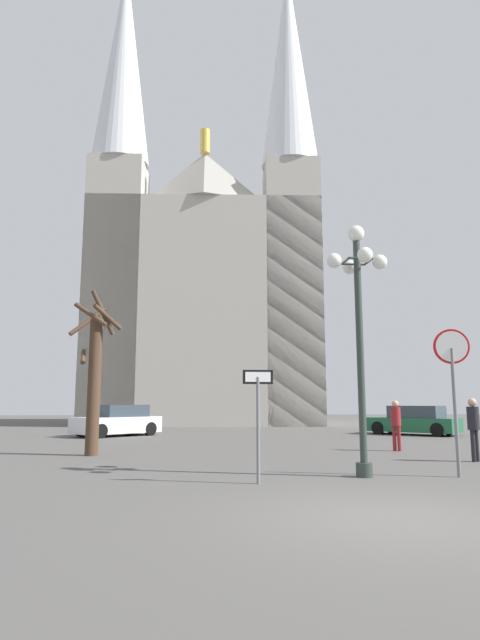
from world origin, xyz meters
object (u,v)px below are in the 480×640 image
cathedral (206,280)px  bare_tree (94,376)px  parked_car_far_green (414,421)px  pedestrian_walking (396,420)px  one_way_arrow_sign (258,410)px  pedestrian_standing (473,423)px  street_lamp (359,309)px  stop_sign (453,372)px  parked_car_near_white (117,421)px

cathedral → bare_tree: bearing=-100.7°
parked_car_far_green → pedestrian_walking: 9.33m
bare_tree → parked_car_far_green: size_ratio=1.16×
one_way_arrow_sign → pedestrian_standing: (6.42, 3.24, -0.41)m
cathedral → pedestrian_walking: size_ratio=21.95×
one_way_arrow_sign → pedestrian_walking: 8.58m
cathedral → parked_car_far_green: cathedral is taller
street_lamp → parked_car_far_green: 16.21m
bare_tree → pedestrian_standing: bare_tree is taller
bare_tree → cathedral: bearing=79.3°
stop_sign → cathedral: bearing=98.8°
parked_car_far_green → pedestrian_standing: bearing=-106.7°
one_way_arrow_sign → parked_car_near_white: (-4.62, 15.38, -0.76)m
street_lamp → pedestrian_standing: (4.00, 2.54, -2.65)m
stop_sign → bare_tree: bearing=147.4°
cathedral → pedestrian_walking: (5.50, -22.36, -9.84)m
cathedral → stop_sign: bearing=-81.2°
cathedral → stop_sign: 30.00m
one_way_arrow_sign → street_lamp: (2.42, 0.71, 2.23)m
stop_sign → street_lamp: 2.49m
bare_tree → parked_car_near_white: bare_tree is taller
pedestrian_standing → street_lamp: bearing=-147.7°
one_way_arrow_sign → cathedral: bearing=89.9°
pedestrian_standing → bare_tree: bearing=165.4°
street_lamp → pedestrian_standing: street_lamp is taller
stop_sign → street_lamp: bearing=173.3°
parked_car_near_white → parked_car_far_green: size_ratio=0.99×
pedestrian_walking → parked_car_far_green: bearing=62.4°
pedestrian_walking → street_lamp: bearing=-118.4°
pedestrian_walking → one_way_arrow_sign: bearing=-130.5°
parked_car_near_white → pedestrian_standing: (11.04, -12.14, 0.34)m
stop_sign → pedestrian_standing: bearing=54.5°
parked_car_near_white → parked_car_far_green: (14.49, -0.59, -0.03)m
cathedral → parked_car_near_white: (-4.68, -13.50, -10.14)m
one_way_arrow_sign → pedestrian_standing: size_ratio=1.32×
one_way_arrow_sign → parked_car_far_green: bearing=56.3°
cathedral → pedestrian_walking: bearing=-76.2°
stop_sign → pedestrian_walking: (1.12, 6.05, -1.26)m
cathedral → pedestrian_standing: bearing=-76.1°
one_way_arrow_sign → bare_tree: 7.44m
stop_sign → one_way_arrow_sign: (-4.44, -0.47, -0.81)m
one_way_arrow_sign → parked_car_near_white: one_way_arrow_sign is taller
street_lamp → pedestrian_standing: 5.43m
stop_sign → parked_car_far_green: (5.43, 14.32, -1.59)m
parked_car_near_white → street_lamp: bearing=-64.4°
pedestrian_walking → pedestrian_standing: (0.86, -3.28, 0.04)m
stop_sign → one_way_arrow_sign: 4.54m
street_lamp → stop_sign: bearing=-6.7°
stop_sign → pedestrian_standing: stop_sign is taller
stop_sign → pedestrian_walking: 6.28m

